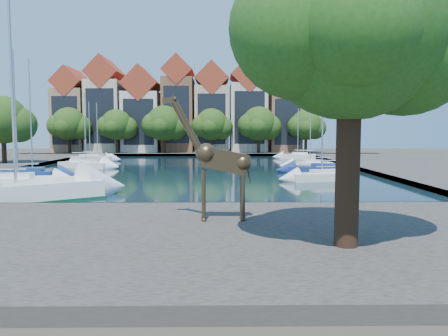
% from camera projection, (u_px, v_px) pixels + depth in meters
% --- Properties ---
extents(ground, '(160.00, 160.00, 0.00)m').
position_uv_depth(ground, '(160.00, 211.00, 23.72)').
color(ground, '#38332B').
rests_on(ground, ground).
extents(water_basin, '(38.00, 50.00, 0.08)m').
position_uv_depth(water_basin, '(189.00, 170.00, 47.62)').
color(water_basin, black).
rests_on(water_basin, ground).
extents(near_quay, '(50.00, 14.00, 0.50)m').
position_uv_depth(near_quay, '(136.00, 239.00, 16.72)').
color(near_quay, '#49433F').
rests_on(near_quay, ground).
extents(far_quay, '(60.00, 16.00, 0.50)m').
position_uv_depth(far_quay, '(201.00, 153.00, 79.47)').
color(far_quay, '#49433F').
rests_on(far_quay, ground).
extents(right_quay, '(14.00, 52.00, 0.50)m').
position_uv_depth(right_quay, '(417.00, 168.00, 47.91)').
color(right_quay, '#49433F').
rests_on(right_quay, ground).
extents(plane_tree, '(8.32, 6.40, 10.62)m').
position_uv_depth(plane_tree, '(355.00, 30.00, 14.17)').
color(plane_tree, '#332114').
rests_on(plane_tree, near_quay).
extents(townhouse_west_end, '(5.44, 9.18, 14.93)m').
position_uv_depth(townhouse_west_end, '(73.00, 113.00, 78.55)').
color(townhouse_west_end, '#957251').
rests_on(townhouse_west_end, far_quay).
extents(townhouse_west_mid, '(5.94, 9.18, 16.79)m').
position_uv_depth(townhouse_west_mid, '(107.00, 108.00, 78.55)').
color(townhouse_west_mid, beige).
rests_on(townhouse_west_mid, far_quay).
extents(townhouse_west_inner, '(6.43, 9.18, 15.15)m').
position_uv_depth(townhouse_west_inner, '(143.00, 113.00, 78.71)').
color(townhouse_west_inner, beige).
rests_on(townhouse_west_inner, far_quay).
extents(townhouse_center, '(5.44, 9.18, 16.93)m').
position_uv_depth(townhouse_center, '(179.00, 108.00, 78.70)').
color(townhouse_center, brown).
rests_on(townhouse_center, far_quay).
extents(townhouse_east_inner, '(5.94, 9.18, 15.79)m').
position_uv_depth(townhouse_east_inner, '(212.00, 111.00, 78.83)').
color(townhouse_east_inner, tan).
rests_on(townhouse_east_inner, far_quay).
extents(townhouse_east_mid, '(6.43, 9.18, 16.65)m').
position_uv_depth(townhouse_east_mid, '(248.00, 109.00, 78.88)').
color(townhouse_east_mid, beige).
rests_on(townhouse_east_mid, far_quay).
extents(townhouse_east_end, '(5.44, 9.18, 14.43)m').
position_uv_depth(townhouse_east_end, '(284.00, 115.00, 79.05)').
color(townhouse_east_end, brown).
rests_on(townhouse_east_end, far_quay).
extents(far_tree_far_west, '(7.28, 5.60, 7.68)m').
position_uv_depth(far_tree_far_west, '(69.00, 125.00, 73.28)').
color(far_tree_far_west, '#332114').
rests_on(far_tree_far_west, far_quay).
extents(far_tree_west, '(6.76, 5.20, 7.36)m').
position_uv_depth(far_tree_west, '(117.00, 126.00, 73.39)').
color(far_tree_west, '#332114').
rests_on(far_tree_west, far_quay).
extents(far_tree_mid_west, '(7.80, 6.00, 8.00)m').
position_uv_depth(far_tree_mid_west, '(165.00, 125.00, 73.47)').
color(far_tree_mid_west, '#332114').
rests_on(far_tree_mid_west, far_quay).
extents(far_tree_mid_east, '(7.02, 5.40, 7.52)m').
position_uv_depth(far_tree_mid_east, '(212.00, 125.00, 73.59)').
color(far_tree_mid_east, '#332114').
rests_on(far_tree_mid_east, far_quay).
extents(far_tree_east, '(7.54, 5.80, 7.84)m').
position_uv_depth(far_tree_east, '(259.00, 125.00, 73.68)').
color(far_tree_east, '#332114').
rests_on(far_tree_east, far_quay).
extents(far_tree_far_east, '(6.76, 5.20, 7.36)m').
position_uv_depth(far_tree_far_east, '(307.00, 126.00, 73.79)').
color(far_tree_far_east, '#332114').
rests_on(far_tree_far_east, far_quay).
extents(side_tree_left_far, '(7.28, 5.60, 7.88)m').
position_uv_depth(side_tree_left_far, '(4.00, 121.00, 50.86)').
color(side_tree_left_far, '#332114').
rests_on(side_tree_left_far, left_quay).
extents(giraffe_statue, '(3.74, 0.73, 5.34)m').
position_uv_depth(giraffe_statue, '(218.00, 160.00, 18.81)').
color(giraffe_statue, '#3D2F1E').
rests_on(giraffe_statue, near_quay).
extents(sailboat_left_a, '(6.87, 3.25, 10.31)m').
position_uv_depth(sailboat_left_a, '(18.00, 180.00, 33.08)').
color(sailboat_left_a, white).
rests_on(sailboat_left_a, water_basin).
extents(sailboat_left_b, '(5.80, 2.59, 10.50)m').
position_uv_depth(sailboat_left_b, '(33.00, 172.00, 38.80)').
color(sailboat_left_b, navy).
rests_on(sailboat_left_b, water_basin).
extents(sailboat_left_c, '(6.55, 4.24, 8.54)m').
position_uv_depth(sailboat_left_c, '(86.00, 163.00, 49.89)').
color(sailboat_left_c, white).
rests_on(sailboat_left_c, water_basin).
extents(sailboat_left_d, '(5.20, 2.97, 8.07)m').
position_uv_depth(sailboat_left_d, '(98.00, 157.00, 60.79)').
color(sailboat_left_d, beige).
rests_on(sailboat_left_d, water_basin).
extents(sailboat_left_e, '(5.53, 3.13, 8.26)m').
position_uv_depth(sailboat_left_e, '(90.00, 157.00, 61.70)').
color(sailboat_left_e, white).
rests_on(sailboat_left_e, water_basin).
extents(sailboat_right_a, '(5.68, 2.92, 9.13)m').
position_uv_depth(sailboat_right_a, '(322.00, 175.00, 37.22)').
color(sailboat_right_a, silver).
rests_on(sailboat_right_a, water_basin).
extents(sailboat_right_b, '(6.71, 3.82, 10.54)m').
position_uv_depth(sailboat_right_b, '(321.00, 168.00, 43.12)').
color(sailboat_right_b, navy).
rests_on(sailboat_right_b, water_basin).
extents(sailboat_right_c, '(5.08, 2.09, 8.08)m').
position_uv_depth(sailboat_right_c, '(310.00, 163.00, 50.00)').
color(sailboat_right_c, white).
rests_on(sailboat_right_c, water_basin).
extents(sailboat_right_d, '(5.45, 2.70, 7.48)m').
position_uv_depth(sailboat_right_d, '(298.00, 155.00, 65.13)').
color(sailboat_right_d, white).
rests_on(sailboat_right_d, water_basin).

